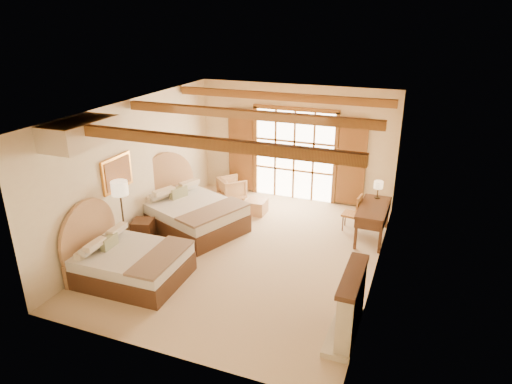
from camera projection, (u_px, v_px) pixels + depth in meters
The scene contains 19 objects.
floor at pixel (248, 251), 10.15m from camera, with size 7.00×7.00×0.00m, color #D2B68E.
wall_back at pixel (295, 143), 12.59m from camera, with size 5.50×5.50×0.00m, color beige.
wall_left at pixel (137, 169), 10.49m from camera, with size 7.00×7.00×0.00m, color beige.
wall_right at pixel (381, 203), 8.63m from camera, with size 7.00×7.00×0.00m, color beige.
ceiling at pixel (247, 108), 8.97m from camera, with size 7.00×7.00×0.00m, color #AD7131.
ceiling_beams at pixel (247, 114), 9.02m from camera, with size 5.39×4.60×0.18m, color olive, non-canonical shape.
french_doors at pixel (294, 156), 12.67m from camera, with size 3.95×0.08×2.60m.
fireplace at pixel (349, 308), 7.35m from camera, with size 0.46×1.40×1.16m.
painting at pixel (117, 173), 9.77m from camera, with size 0.06×0.95×0.75m.
canopy_valance at pixel (80, 133), 8.14m from camera, with size 0.70×1.40×0.45m, color beige.
bed_near at pixel (125, 259), 9.02m from camera, with size 2.08×1.61×1.35m.
bed_far at pixel (187, 211), 11.10m from camera, with size 2.88×2.44×1.50m.
nightstand at pixel (143, 231), 10.49m from camera, with size 0.45×0.45×0.54m, color #472A16.
floor_lamp at pixel (120, 193), 9.62m from camera, with size 0.35×0.35×1.67m.
armchair at pixel (232, 188), 12.93m from camera, with size 0.67×0.69×0.63m, color tan.
ottoman at pixel (256, 207), 12.03m from camera, with size 0.50×0.50×0.37m, color tan.
desk at pixel (373, 221), 10.62m from camera, with size 0.66×1.50×0.80m.
desk_chair at pixel (352, 219), 11.09m from camera, with size 0.45×0.44×0.91m.
desk_lamp at pixel (378, 185), 10.83m from camera, with size 0.22×0.22×0.43m.
Camera 1 is at (3.42, -8.28, 4.95)m, focal length 32.00 mm.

